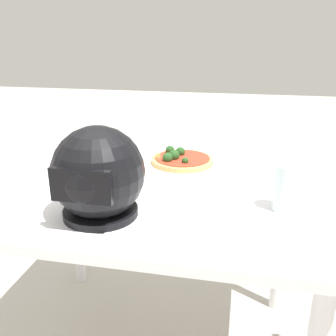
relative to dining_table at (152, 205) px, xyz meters
name	(u,v)px	position (x,y,z in m)	size (l,w,h in m)	color
dining_table	(152,205)	(0.00, 0.00, 0.00)	(1.10, 0.91, 0.75)	white
pizza_plate	(182,164)	(-0.07, -0.17, 0.09)	(0.28, 0.28, 0.01)	white
pizza	(181,159)	(-0.07, -0.17, 0.11)	(0.23, 0.23, 0.05)	tan
motorcycle_helmet	(98,175)	(0.08, 0.26, 0.21)	(0.25, 0.25, 0.25)	black
drinking_glass	(286,188)	(-0.41, 0.13, 0.16)	(0.07, 0.07, 0.13)	silver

